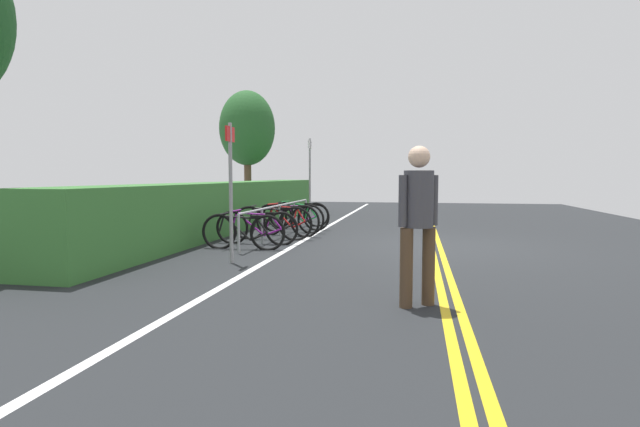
% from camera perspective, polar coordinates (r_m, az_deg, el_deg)
% --- Properties ---
extents(ground_plane, '(32.89, 13.52, 0.05)m').
position_cam_1_polar(ground_plane, '(10.42, 13.12, -3.74)').
color(ground_plane, '#232628').
extents(centre_line_yellow_inner, '(29.60, 0.10, 0.00)m').
position_cam_1_polar(centre_line_yellow_inner, '(10.42, 13.56, -3.60)').
color(centre_line_yellow_inner, gold).
rests_on(centre_line_yellow_inner, ground_plane).
extents(centre_line_yellow_outer, '(29.60, 0.10, 0.00)m').
position_cam_1_polar(centre_line_yellow_outer, '(10.42, 12.68, -3.59)').
color(centre_line_yellow_outer, gold).
rests_on(centre_line_yellow_outer, ground_plane).
extents(bike_lane_stripe_white, '(29.60, 0.12, 0.00)m').
position_cam_1_polar(bike_lane_stripe_white, '(10.69, -2.24, -3.29)').
color(bike_lane_stripe_white, white).
rests_on(bike_lane_stripe_white, ground_plane).
extents(bike_rack, '(5.62, 0.05, 0.75)m').
position_cam_1_polar(bike_rack, '(11.77, -4.61, 0.14)').
color(bike_rack, '#9EA0A5').
rests_on(bike_rack, ground_plane).
extents(bicycle_0, '(0.46, 1.69, 0.73)m').
position_cam_1_polar(bicycle_0, '(9.73, -8.80, -2.08)').
color(bicycle_0, black).
rests_on(bicycle_0, ground_plane).
extents(bicycle_1, '(0.46, 1.80, 0.74)m').
position_cam_1_polar(bicycle_1, '(10.43, -7.27, -1.61)').
color(bicycle_1, black).
rests_on(bicycle_1, ground_plane).
extents(bicycle_2, '(0.46, 1.83, 0.79)m').
position_cam_1_polar(bicycle_2, '(11.11, -5.52, -1.09)').
color(bicycle_2, black).
rests_on(bicycle_2, ground_plane).
extents(bicycle_3, '(0.57, 1.70, 0.79)m').
position_cam_1_polar(bicycle_3, '(11.80, -3.81, -0.77)').
color(bicycle_3, black).
rests_on(bicycle_3, ground_plane).
extents(bicycle_4, '(0.55, 1.74, 0.76)m').
position_cam_1_polar(bicycle_4, '(12.56, -3.20, -0.52)').
color(bicycle_4, black).
rests_on(bicycle_4, ground_plane).
extents(bicycle_5, '(0.51, 1.74, 0.77)m').
position_cam_1_polar(bicycle_5, '(13.23, -2.44, -0.24)').
color(bicycle_5, black).
rests_on(bicycle_5, ground_plane).
extents(bicycle_6, '(0.55, 1.66, 0.68)m').
position_cam_1_polar(bicycle_6, '(13.98, -2.42, -0.19)').
color(bicycle_6, black).
rests_on(bicycle_6, ground_plane).
extents(pedestrian, '(0.32, 0.42, 1.74)m').
position_cam_1_polar(pedestrian, '(5.46, 11.21, -0.08)').
color(pedestrian, '#4C3826').
rests_on(pedestrian, ground_plane).
extents(sign_post_near, '(0.36, 0.06, 2.27)m').
position_cam_1_polar(sign_post_near, '(8.14, -10.22, 3.87)').
color(sign_post_near, gray).
rests_on(sign_post_near, ground_plane).
extents(sign_post_far, '(0.36, 0.06, 2.58)m').
position_cam_1_polar(sign_post_far, '(15.55, -1.17, 4.75)').
color(sign_post_far, gray).
rests_on(sign_post_far, ground_plane).
extents(hedge_backdrop, '(14.57, 1.18, 1.25)m').
position_cam_1_polar(hedge_backdrop, '(13.74, -10.03, 0.97)').
color(hedge_backdrop, '#387533').
rests_on(hedge_backdrop, ground_plane).
extents(tree_mid, '(2.17, 2.17, 4.73)m').
position_cam_1_polar(tree_mid, '(19.87, -8.35, 9.60)').
color(tree_mid, brown).
rests_on(tree_mid, ground_plane).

